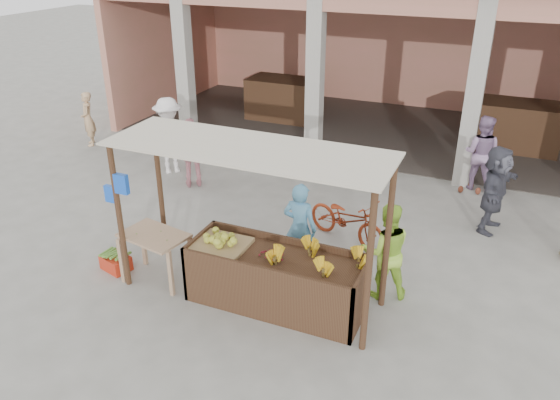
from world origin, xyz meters
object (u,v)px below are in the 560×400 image
at_px(fruit_stall, 276,281).
at_px(vendor_green, 386,249).
at_px(red_crate, 116,263).
at_px(vendor_blue, 300,225).
at_px(side_table, 155,242).
at_px(motorcycle, 347,219).

bearing_deg(fruit_stall, vendor_green, 31.71).
relative_size(red_crate, vendor_green, 0.29).
distance_m(fruit_stall, vendor_green, 1.68).
distance_m(red_crate, vendor_blue, 3.09).
height_order(fruit_stall, vendor_blue, vendor_blue).
bearing_deg(side_table, red_crate, -166.45).
relative_size(vendor_blue, vendor_green, 1.02).
bearing_deg(vendor_green, side_table, -7.61).
bearing_deg(fruit_stall, red_crate, -176.11).
relative_size(fruit_stall, motorcycle, 1.51).
height_order(side_table, red_crate, side_table).
height_order(red_crate, vendor_green, vendor_green).
xyz_separation_m(side_table, red_crate, (-0.80, -0.04, -0.55)).
xyz_separation_m(red_crate, vendor_blue, (2.77, 1.18, 0.70)).
distance_m(side_table, vendor_green, 3.53).
xyz_separation_m(side_table, vendor_blue, (1.97, 1.14, 0.15)).
xyz_separation_m(fruit_stall, vendor_blue, (-0.02, 0.99, 0.43)).
bearing_deg(red_crate, side_table, 18.82).
distance_m(vendor_blue, vendor_green, 1.42).
bearing_deg(red_crate, fruit_stall, 19.78).
relative_size(side_table, vendor_green, 0.69).
xyz_separation_m(fruit_stall, motorcycle, (0.41, 2.20, 0.05)).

